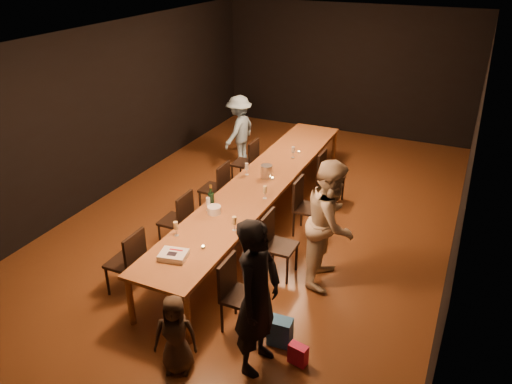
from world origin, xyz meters
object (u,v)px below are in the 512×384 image
at_px(man_blue, 239,130).
at_px(champagne_bottle, 211,197).
at_px(chair_right_0, 242,296).
at_px(table, 260,185).
at_px(chair_left_1, 175,220).
at_px(chair_left_2, 214,188).
at_px(chair_right_3, 331,178).
at_px(birthday_cake, 173,255).
at_px(chair_right_2, 309,208).
at_px(chair_left_0, 125,262).
at_px(chair_right_1, 280,246).
at_px(child, 175,335).
at_px(woman_birthday, 258,297).
at_px(ice_bucket, 266,171).
at_px(plate_stack, 214,210).
at_px(chair_left_3, 245,163).
at_px(woman_tan, 331,223).

distance_m(man_blue, champagne_bottle, 3.42).
bearing_deg(chair_right_0, table, -160.50).
height_order(chair_right_0, chair_left_1, same).
relative_size(chair_left_1, man_blue, 0.64).
bearing_deg(champagne_bottle, chair_right_0, -49.30).
bearing_deg(chair_left_2, chair_right_0, -144.69).
distance_m(chair_right_3, birthday_cake, 3.74).
relative_size(chair_right_2, chair_left_0, 1.00).
distance_m(table, birthday_cake, 2.41).
distance_m(table, man_blue, 2.55).
bearing_deg(champagne_bottle, man_blue, 109.59).
relative_size(chair_right_1, child, 0.97).
relative_size(chair_left_0, woman_birthday, 0.51).
bearing_deg(birthday_cake, ice_bucket, 75.99).
xyz_separation_m(chair_right_2, chair_left_2, (-1.70, 0.00, 0.00)).
height_order(birthday_cake, plate_stack, plate_stack).
bearing_deg(chair_left_3, chair_left_2, -180.00).
xyz_separation_m(chair_left_0, ice_bucket, (0.88, 2.61, 0.39)).
bearing_deg(chair_left_1, woman_birthday, -128.11).
height_order(child, champagne_bottle, champagne_bottle).
height_order(birthday_cake, ice_bucket, ice_bucket).
distance_m(man_blue, ice_bucket, 2.40).
bearing_deg(child, chair_right_3, 62.66).
height_order(chair_right_2, champagne_bottle, champagne_bottle).
height_order(table, woman_tan, woman_tan).
xyz_separation_m(table, woman_birthday, (1.26, -2.85, 0.21)).
relative_size(chair_right_1, chair_left_0, 1.00).
relative_size(child, birthday_cake, 2.55).
xyz_separation_m(woman_tan, birthday_cake, (-1.55, -1.39, -0.10)).
distance_m(chair_left_1, chair_left_2, 1.20).
relative_size(table, chair_left_1, 6.45).
bearing_deg(man_blue, chair_right_0, 31.17).
bearing_deg(chair_right_1, ice_bucket, -149.72).
xyz_separation_m(chair_left_1, ice_bucket, (0.88, 1.41, 0.39)).
xyz_separation_m(chair_right_1, man_blue, (-2.27, 3.32, 0.26)).
relative_size(woman_birthday, woman_tan, 1.02).
bearing_deg(chair_left_1, plate_stack, -91.24).
relative_size(chair_left_0, plate_stack, 4.74).
bearing_deg(chair_left_2, chair_left_0, -180.00).
xyz_separation_m(chair_left_1, woman_birthday, (2.11, -1.65, 0.44)).
height_order(champagne_bottle, ice_bucket, champagne_bottle).
bearing_deg(table, chair_left_0, -109.50).
height_order(man_blue, child, man_blue).
relative_size(chair_left_0, chair_left_3, 1.00).
bearing_deg(woman_tan, chair_left_3, 43.12).
height_order(chair_left_3, man_blue, man_blue).
relative_size(chair_right_3, woman_tan, 0.53).
distance_m(man_blue, child, 5.75).
xyz_separation_m(chair_right_1, chair_left_2, (-1.70, 1.20, 0.00)).
distance_m(chair_right_2, plate_stack, 1.62).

